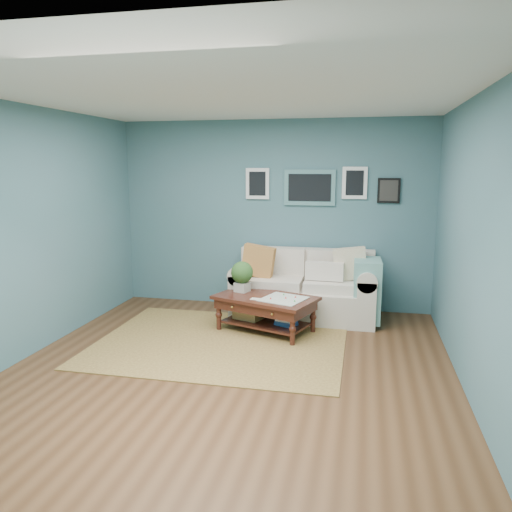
# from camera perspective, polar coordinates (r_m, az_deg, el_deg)

# --- Properties ---
(room_shell) EXTENTS (5.00, 5.02, 2.70)m
(room_shell) POSITION_cam_1_polar(r_m,az_deg,el_deg) (4.87, -2.96, 2.06)
(room_shell) COLOR brown
(room_shell) RESTS_ON ground
(area_rug) EXTENTS (2.87, 2.29, 0.01)m
(area_rug) POSITION_cam_1_polar(r_m,az_deg,el_deg) (5.98, -4.01, -9.78)
(area_rug) COLOR brown
(area_rug) RESTS_ON ground
(loveseat) EXTENTS (1.97, 0.89, 1.01)m
(loveseat) POSITION_cam_1_polar(r_m,az_deg,el_deg) (6.85, 6.25, -3.64)
(loveseat) COLOR beige
(loveseat) RESTS_ON ground
(coffee_table) EXTENTS (1.38, 1.07, 0.85)m
(coffee_table) POSITION_cam_1_polar(r_m,az_deg,el_deg) (6.27, 0.63, -5.23)
(coffee_table) COLOR #341510
(coffee_table) RESTS_ON ground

